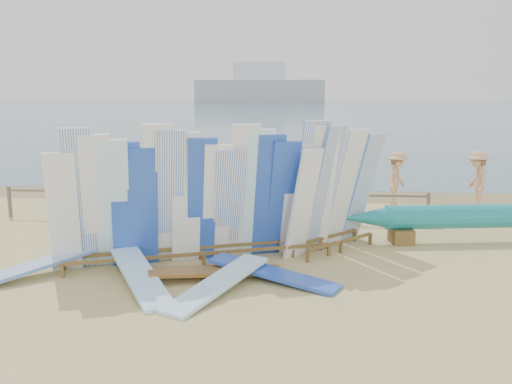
# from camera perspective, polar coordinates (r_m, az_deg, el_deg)

# --- Properties ---
(ground) EXTENTS (160.00, 160.00, 0.00)m
(ground) POSITION_cam_1_polar(r_m,az_deg,el_deg) (12.67, -6.79, -6.16)
(ground) COLOR tan
(ground) RESTS_ON ground
(ocean) EXTENTS (320.00, 240.00, 0.02)m
(ocean) POSITION_cam_1_polar(r_m,az_deg,el_deg) (139.96, 3.73, 8.90)
(ocean) COLOR #3E6070
(ocean) RESTS_ON ground
(wet_sand_strip) EXTENTS (40.00, 2.60, 0.01)m
(wet_sand_strip) POSITION_cam_1_polar(r_m,az_deg,el_deg) (19.58, -2.63, -0.19)
(wet_sand_strip) COLOR olive
(wet_sand_strip) RESTS_ON ground
(distant_ship) EXTENTS (45.00, 8.00, 14.00)m
(distant_ship) POSITION_cam_1_polar(r_m,az_deg,el_deg) (192.44, 0.39, 10.90)
(distant_ship) COLOR #999EA3
(distant_ship) RESTS_ON ocean
(fence) EXTENTS (12.08, 0.08, 0.90)m
(fence) POSITION_cam_1_polar(r_m,az_deg,el_deg) (15.38, -4.64, -0.75)
(fence) COLOR #68594E
(fence) RESTS_ON ground
(main_surfboard_rack) EXTENTS (5.92, 2.69, 3.03)m
(main_surfboard_rack) POSITION_cam_1_polar(r_m,az_deg,el_deg) (11.45, -5.77, -0.89)
(main_surfboard_rack) COLOR brown
(main_surfboard_rack) RESTS_ON ground
(side_surfboard_rack) EXTENTS (2.35, 2.35, 2.93)m
(side_surfboard_rack) POSITION_cam_1_polar(r_m,az_deg,el_deg) (12.42, 8.31, -0.23)
(side_surfboard_rack) COLOR brown
(side_surfboard_rack) RESTS_ON ground
(outrigger_canoe) EXTENTS (6.61, 1.50, 0.94)m
(outrigger_canoe) POSITION_cam_1_polar(r_m,az_deg,el_deg) (14.22, 22.02, -2.53)
(outrigger_canoe) COLOR brown
(outrigger_canoe) RESTS_ON ground
(vendor_table) EXTENTS (0.91, 0.65, 1.20)m
(vendor_table) POSITION_cam_1_polar(r_m,az_deg,el_deg) (13.07, 2.78, -3.76)
(vendor_table) COLOR brown
(vendor_table) RESTS_ON ground
(flat_board_e) EXTENTS (2.29, 2.30, 0.41)m
(flat_board_e) POSITION_cam_1_polar(r_m,az_deg,el_deg) (11.66, -23.11, -8.43)
(flat_board_e) COLOR white
(flat_board_e) RESTS_ON ground
(flat_board_a) EXTENTS (1.86, 2.59, 0.41)m
(flat_board_a) POSITION_cam_1_polar(r_m,az_deg,el_deg) (10.58, -12.04, -9.71)
(flat_board_a) COLOR #99D9F5
(flat_board_a) RESTS_ON ground
(flat_board_b) EXTENTS (1.73, 2.65, 0.34)m
(flat_board_b) POSITION_cam_1_polar(r_m,az_deg,el_deg) (10.10, -4.04, -10.48)
(flat_board_b) COLOR #99D9F5
(flat_board_b) RESTS_ON ground
(flat_board_d) EXTENTS (2.68, 1.65, 0.29)m
(flat_board_d) POSITION_cam_1_polar(r_m,az_deg,el_deg) (10.68, 1.76, -9.27)
(flat_board_d) COLOR blue
(flat_board_d) RESTS_ON ground
(flat_board_c) EXTENTS (2.73, 1.44, 0.26)m
(flat_board_c) POSITION_cam_1_polar(r_m,az_deg,el_deg) (10.86, -4.08, -8.96)
(flat_board_c) COLOR olive
(flat_board_c) RESTS_ON ground
(beach_chair_left) EXTENTS (0.77, 0.78, 0.91)m
(beach_chair_left) POSITION_cam_1_polar(r_m,az_deg,el_deg) (15.84, -2.64, -1.75)
(beach_chair_left) COLOR red
(beach_chair_left) RESTS_ON ground
(beach_chair_right) EXTENTS (0.84, 0.85, 0.94)m
(beach_chair_right) POSITION_cam_1_polar(r_m,az_deg,el_deg) (15.95, 1.32, -1.63)
(beach_chair_right) COLOR red
(beach_chair_right) RESTS_ON ground
(stroller) EXTENTS (0.73, 0.92, 1.13)m
(stroller) POSITION_cam_1_polar(r_m,az_deg,el_deg) (15.94, 5.46, -1.02)
(stroller) COLOR red
(stroller) RESTS_ON ground
(beachgoer_extra_0) EXTENTS (0.55, 1.23, 1.87)m
(beachgoer_extra_0) POSITION_cam_1_polar(r_m,az_deg,el_deg) (17.96, 22.25, 1.11)
(beachgoer_extra_0) COLOR tan
(beachgoer_extra_0) RESTS_ON ground
(beachgoer_11) EXTENTS (1.61, 1.24, 1.70)m
(beachgoer_11) POSITION_cam_1_polar(r_m,az_deg,el_deg) (19.08, -15.95, 1.72)
(beachgoer_11) COLOR beige
(beachgoer_11) RESTS_ON ground
(beachgoer_extra_1) EXTENTS (1.04, 1.10, 1.80)m
(beachgoer_extra_1) POSITION_cam_1_polar(r_m,az_deg,el_deg) (20.10, -15.77, 2.30)
(beachgoer_extra_1) COLOR #8C6042
(beachgoer_extra_1) RESTS_ON ground
(beachgoer_9) EXTENTS (0.95, 1.24, 1.79)m
(beachgoer_9) POSITION_cam_1_polar(r_m,az_deg,el_deg) (17.77, 14.61, 1.31)
(beachgoer_9) COLOR tan
(beachgoer_9) RESTS_ON ground
(beachgoer_1) EXTENTS (0.61, 0.74, 1.78)m
(beachgoer_1) POSITION_cam_1_polar(r_m,az_deg,el_deg) (19.17, -19.01, 1.71)
(beachgoer_1) COLOR #8C6042
(beachgoer_1) RESTS_ON ground
(beachgoer_3) EXTENTS (1.14, 0.88, 1.64)m
(beachgoer_3) POSITION_cam_1_polar(r_m,az_deg,el_deg) (17.46, -3.11, 1.23)
(beachgoer_3) COLOR tan
(beachgoer_3) RESTS_ON ground
(beachgoer_4) EXTENTS (1.07, 0.86, 1.68)m
(beachgoer_4) POSITION_cam_1_polar(r_m,az_deg,el_deg) (17.38, -7.11, 1.20)
(beachgoer_4) COLOR #8C6042
(beachgoer_4) RESTS_ON ground
(beachgoer_8) EXTENTS (0.84, 0.80, 1.61)m
(beachgoer_8) POSITION_cam_1_polar(r_m,az_deg,el_deg) (15.88, 5.63, 0.23)
(beachgoer_8) COLOR beige
(beachgoer_8) RESTS_ON ground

